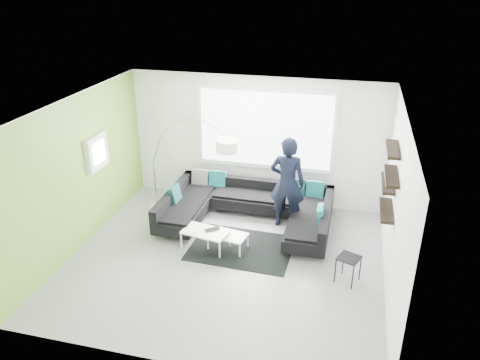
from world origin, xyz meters
name	(u,v)px	position (x,y,z in m)	size (l,w,h in m)	color
ground	(226,260)	(0.00, 0.00, 0.00)	(5.50, 5.50, 0.00)	slate
room_shell	(230,163)	(0.04, 0.21, 1.81)	(5.54, 5.04, 2.82)	white
sectional_sofa	(247,211)	(0.08, 1.32, 0.32)	(3.33, 2.07, 0.72)	black
rug	(241,248)	(0.18, 0.45, 0.01)	(1.89, 1.37, 0.01)	black
coffee_table	(217,240)	(-0.26, 0.34, 0.18)	(1.08, 0.63, 0.35)	white
arc_lamp	(153,162)	(-2.03, 1.62, 1.06)	(2.00, 0.84, 2.13)	silver
side_table	(348,269)	(2.14, -0.10, 0.23)	(0.34, 0.34, 0.47)	black
person	(287,183)	(0.85, 1.50, 0.95)	(0.69, 0.46, 1.90)	black
laptop	(213,230)	(-0.33, 0.36, 0.37)	(0.34, 0.33, 0.02)	black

